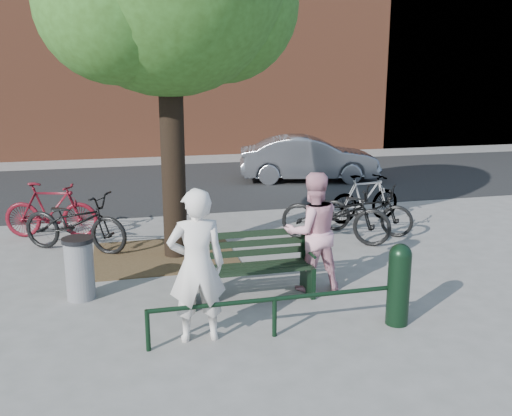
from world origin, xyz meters
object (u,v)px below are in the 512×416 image
object	(u,v)px
person_right	(312,232)
bicycle_c	(335,214)
person_left	(197,266)
bollard	(399,282)
litter_bin	(80,268)
park_bench	(249,265)
parked_car	(309,159)

from	to	relation	value
person_right	bicycle_c	size ratio (longest dim) A/B	0.85
person_left	bollard	size ratio (longest dim) A/B	1.75
person_left	litter_bin	size ratio (longest dim) A/B	2.08
person_left	person_right	distance (m)	2.21
park_bench	person_left	size ratio (longest dim) A/B	0.94
bollard	bicycle_c	bearing A→B (deg)	80.86
bollard	parked_car	distance (m)	9.62
person_left	bicycle_c	xyz separation A→B (m)	(3.06, 3.30, -0.38)
person_left	parked_car	xyz separation A→B (m)	(4.60, 9.20, -0.27)
bollard	litter_bin	xyz separation A→B (m)	(-3.91, 1.84, -0.12)
park_bench	bicycle_c	world-z (taller)	bicycle_c
person_left	litter_bin	world-z (taller)	person_left
person_left	person_right	xyz separation A→B (m)	(1.85, 1.20, -0.05)
park_bench	person_left	bearing A→B (deg)	-128.56
park_bench	parked_car	distance (m)	8.88
bollard	park_bench	bearing A→B (deg)	140.49
park_bench	bollard	world-z (taller)	bollard
parked_car	bicycle_c	bearing A→B (deg)	176.99
person_left	bicycle_c	world-z (taller)	person_left
bollard	bicycle_c	distance (m)	3.54
park_bench	bollard	xyz separation A→B (m)	(1.60, -1.32, 0.09)
bicycle_c	parked_car	xyz separation A→B (m)	(1.54, 5.90, 0.11)
person_right	bicycle_c	world-z (taller)	person_right
person_left	park_bench	bearing A→B (deg)	-127.39
park_bench	litter_bin	bearing A→B (deg)	167.30
person_left	parked_car	bearing A→B (deg)	-115.41
park_bench	litter_bin	world-z (taller)	park_bench
person_right	bollard	size ratio (longest dim) A/B	1.65
bicycle_c	bollard	bearing A→B (deg)	-155.82
person_right	litter_bin	distance (m)	3.32
park_bench	person_right	size ratio (longest dim) A/B	1.00
litter_bin	bicycle_c	world-z (taller)	bicycle_c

